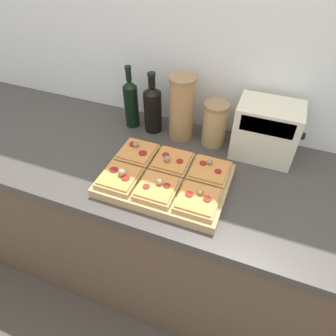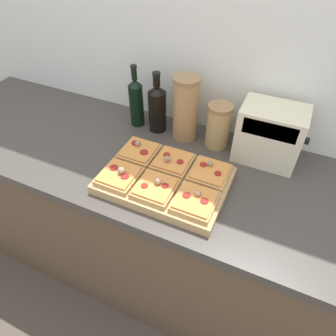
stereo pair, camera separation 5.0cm
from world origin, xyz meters
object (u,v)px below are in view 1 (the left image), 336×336
cutting_board (165,180)px  olive_oil_bottle (131,103)px  grain_jar_tall (182,108)px  grain_jar_short (215,124)px  wine_bottle (153,108)px  toaster_oven (266,131)px

cutting_board → olive_oil_bottle: bearing=132.5°
grain_jar_tall → grain_jar_short: size_ratio=1.46×
olive_oil_bottle → wine_bottle: size_ratio=1.04×
olive_oil_bottle → grain_jar_short: bearing=0.0°
grain_jar_tall → toaster_oven: bearing=-0.1°
cutting_board → toaster_oven: 0.45m
olive_oil_bottle → grain_jar_short: olive_oil_bottle is taller
grain_jar_tall → toaster_oven: size_ratio=1.06×
grain_jar_tall → toaster_oven: 0.36m
cutting_board → grain_jar_short: bearing=72.1°
cutting_board → wine_bottle: wine_bottle is taller
cutting_board → grain_jar_tall: (-0.05, 0.32, 0.13)m
cutting_board → toaster_oven: (0.31, 0.32, 0.10)m
olive_oil_bottle → wine_bottle: 0.11m
grain_jar_tall → grain_jar_short: grain_jar_tall is taller
grain_jar_tall → grain_jar_short: 0.16m
olive_oil_bottle → grain_jar_tall: (0.24, 0.00, 0.02)m
wine_bottle → grain_jar_short: 0.29m
wine_bottle → cutting_board: bearing=-59.9°
cutting_board → grain_jar_short: (0.10, 0.32, 0.08)m
grain_jar_tall → toaster_oven: (0.36, -0.00, -0.03)m
wine_bottle → toaster_oven: (0.50, -0.00, 0.00)m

